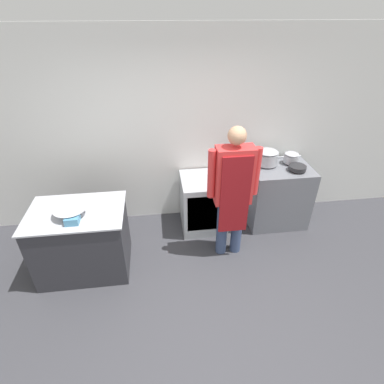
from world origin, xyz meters
The scene contains 11 objects.
ground_plane centered at (0.00, 0.00, 0.00)m, with size 14.00×14.00×0.00m, color #38383D.
wall_back centered at (0.00, 2.11, 1.35)m, with size 8.00×0.05×2.70m.
prep_counter centered at (-1.29, 1.07, 0.43)m, with size 1.09×0.77×0.86m.
stove centered at (1.41, 1.72, 0.46)m, with size 0.85×0.64×0.93m.
fridge_unit centered at (0.30, 1.73, 0.40)m, with size 0.63×0.66×0.79m.
person_cook centered at (0.55, 1.13, 1.00)m, with size 0.62×0.24×1.76m.
mixing_bowl centered at (-1.31, 1.00, 0.91)m, with size 0.37×0.37×0.10m.
plastic_tub centered at (-1.27, 0.86, 0.90)m, with size 0.14×0.14×0.08m.
stock_pot centered at (1.22, 1.83, 1.04)m, with size 0.30×0.30×0.21m.
saute_pan centered at (1.58, 1.60, 0.96)m, with size 0.24×0.24×0.06m.
sauce_pot centered at (1.58, 1.83, 1.01)m, with size 0.20×0.20×0.15m.
Camera 1 is at (-0.32, -1.83, 2.84)m, focal length 28.00 mm.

